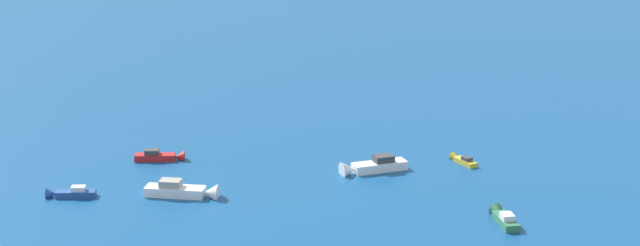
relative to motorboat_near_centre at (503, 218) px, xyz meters
The scene contains 6 objects.
motorboat_near_centre is the anchor object (origin of this frame).
motorboat_far_port 56.59m from the motorboat_near_centre, 98.33° to the right, with size 4.76×7.97×2.26m.
motorboat_far_stbd 61.68m from the motorboat_near_centre, 79.12° to the right, with size 4.34×7.21×2.05m.
motorboat_offshore 45.35m from the motorboat_near_centre, 82.78° to the right, with size 4.83×10.97×3.09m.
motorboat_trailing 27.35m from the motorboat_near_centre, 121.22° to the right, with size 8.89×9.68×3.04m.
motorboat_mid_cluster 25.80m from the motorboat_near_centre, 154.16° to the right, with size 4.80×5.24×1.64m.
Camera 1 is at (123.37, 45.38, 57.00)m, focal length 65.77 mm.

